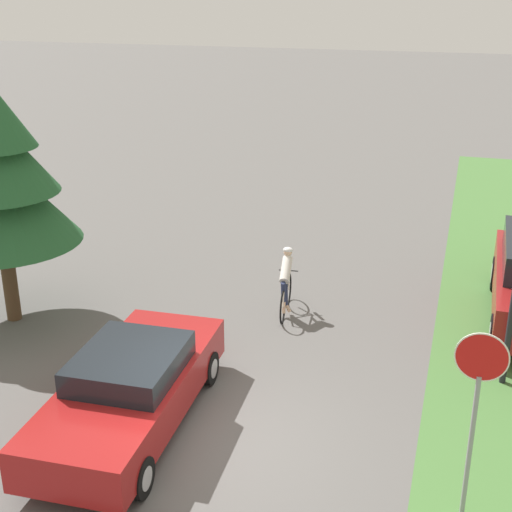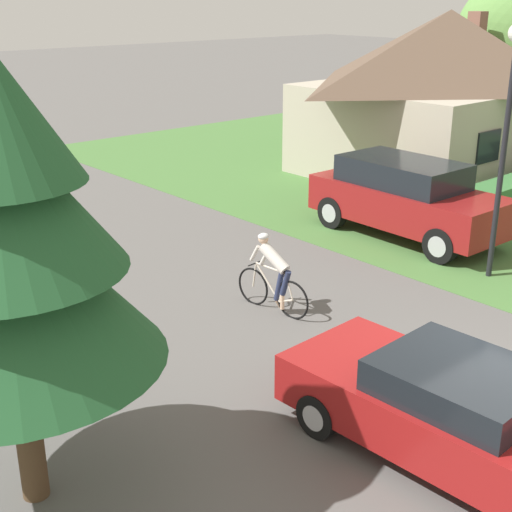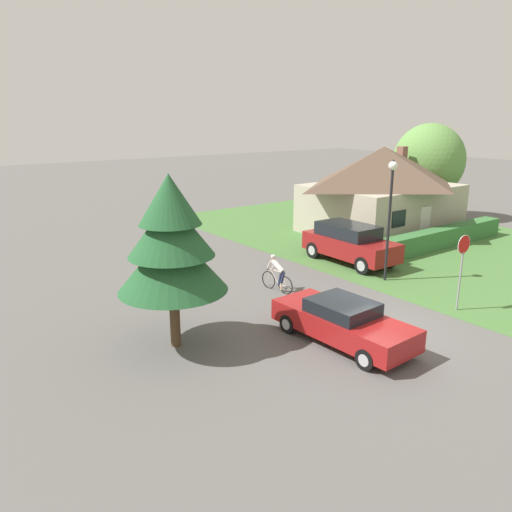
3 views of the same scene
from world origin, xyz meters
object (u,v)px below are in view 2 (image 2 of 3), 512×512
(parked_suv_right, at_px, (406,198))
(conifer_tall_near, at_px, (3,232))
(sedan_left_lane, at_px, (459,416))
(street_lamp, at_px, (510,103))
(cyclist, at_px, (273,275))
(cottage_house, at_px, (444,89))

(parked_suv_right, distance_m, conifer_tall_near, 11.77)
(sedan_left_lane, height_order, street_lamp, street_lamp)
(cyclist, height_order, parked_suv_right, parked_suv_right)
(cyclist, bearing_deg, street_lamp, -117.20)
(sedan_left_lane, height_order, conifer_tall_near, conifer_tall_near)
(sedan_left_lane, bearing_deg, street_lamp, -64.22)
(cyclist, relative_size, parked_suv_right, 0.35)
(cottage_house, relative_size, sedan_left_lane, 1.92)
(sedan_left_lane, distance_m, cyclist, 5.14)
(parked_suv_right, bearing_deg, cyclist, 102.78)
(cyclist, xyz_separation_m, conifer_tall_near, (-5.69, -2.02, 2.60))
(cottage_house, xyz_separation_m, street_lamp, (-7.41, -6.55, 0.96))
(cottage_house, xyz_separation_m, sedan_left_lane, (-13.41, -9.77, -1.98))
(cyclist, relative_size, conifer_tall_near, 0.32)
(sedan_left_lane, xyz_separation_m, parked_suv_right, (6.79, 6.07, 0.29))
(street_lamp, bearing_deg, cyclist, 159.49)
(cottage_house, xyz_separation_m, parked_suv_right, (-6.63, -3.70, -1.69))
(parked_suv_right, xyz_separation_m, street_lamp, (-0.78, -2.85, 2.65))
(conifer_tall_near, bearing_deg, cottage_house, 21.09)
(cyclist, distance_m, conifer_tall_near, 6.58)
(parked_suv_right, bearing_deg, cottage_house, -59.77)
(cyclist, xyz_separation_m, street_lamp, (4.63, -1.73, 2.91))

